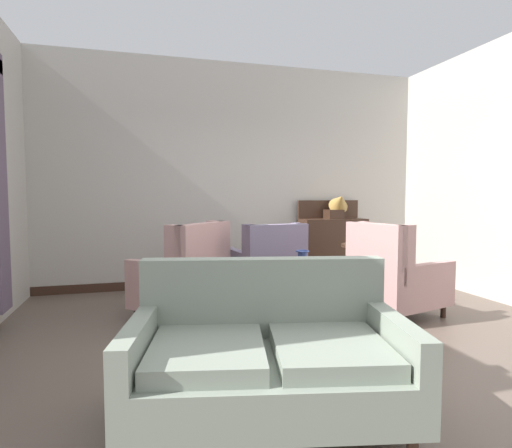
{
  "coord_description": "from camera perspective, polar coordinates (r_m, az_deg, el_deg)",
  "views": [
    {
      "loc": [
        -1.43,
        -3.2,
        1.34
      ],
      "look_at": [
        -0.28,
        0.93,
        1.04
      ],
      "focal_mm": 29.06,
      "sensor_mm": 36.0,
      "label": 1
    }
  ],
  "objects": [
    {
      "name": "baseboard_back",
      "position": [
        6.31,
        -2.19,
        -7.69
      ],
      "size": [
        5.8,
        0.03,
        0.12
      ],
      "primitive_type": "cube",
      "color": "#382319",
      "rests_on": "ground"
    },
    {
      "name": "armchair_beside_settee",
      "position": [
        4.6,
        -9.59,
        -7.24
      ],
      "size": [
        1.16,
        1.16,
        1.04
      ],
      "rotation": [
        0.0,
        0.0,
        3.98
      ],
      "color": "tan",
      "rests_on": "ground"
    },
    {
      "name": "wall_back",
      "position": [
        6.24,
        -2.35,
        6.74
      ],
      "size": [
        5.96,
        0.08,
        3.27
      ],
      "primitive_type": "cube",
      "color": "#BCB7AD",
      "rests_on": "ground"
    },
    {
      "name": "side_table",
      "position": [
        5.35,
        14.62,
        -5.77
      ],
      "size": [
        0.56,
        0.56,
        0.73
      ],
      "color": "#382319",
      "rests_on": "ground"
    },
    {
      "name": "settee",
      "position": [
        2.57,
        1.59,
        -17.73
      ],
      "size": [
        1.74,
        1.21,
        0.92
      ],
      "rotation": [
        0.0,
        0.0,
        -0.21
      ],
      "color": "gray",
      "rests_on": "ground"
    },
    {
      "name": "wall_right",
      "position": [
        5.94,
        31.43,
        6.3
      ],
      "size": [
        0.08,
        4.01,
        3.27
      ],
      "primitive_type": "cube",
      "color": "#BCB7AD",
      "rests_on": "ground"
    },
    {
      "name": "armchair_foreground_right",
      "position": [
        5.01,
        1.42,
        -6.44
      ],
      "size": [
        0.83,
        0.99,
        1.01
      ],
      "rotation": [
        0.0,
        0.0,
        3.27
      ],
      "color": "slate",
      "rests_on": "ground"
    },
    {
      "name": "gramophone",
      "position": [
        6.37,
        11.25,
        2.62
      ],
      "size": [
        0.37,
        0.43,
        0.46
      ],
      "color": "#382319",
      "rests_on": "sideboard"
    },
    {
      "name": "sideboard",
      "position": [
        6.48,
        10.49,
        -3.01
      ],
      "size": [
        1.01,
        0.39,
        1.26
      ],
      "color": "#382319",
      "rests_on": "ground"
    },
    {
      "name": "ground",
      "position": [
        3.75,
        8.32,
        -16.94
      ],
      "size": [
        8.12,
        8.12,
        0.0
      ],
      "primitive_type": "plane",
      "color": "brown"
    },
    {
      "name": "armchair_near_window",
      "position": [
        4.79,
        18.44,
        -7.11
      ],
      "size": [
        1.08,
        0.94,
        1.04
      ],
      "rotation": [
        0.0,
        0.0,
        1.83
      ],
      "color": "tan",
      "rests_on": "ground"
    },
    {
      "name": "coffee_table",
      "position": [
        3.98,
        7.18,
        -9.68
      ],
      "size": [
        0.97,
        0.97,
        0.47
      ],
      "color": "#382319",
      "rests_on": "ground"
    },
    {
      "name": "porcelain_vase",
      "position": [
        3.92,
        6.38,
        -6.43
      ],
      "size": [
        0.18,
        0.18,
        0.35
      ],
      "color": "#384C93",
      "rests_on": "coffee_table"
    }
  ]
}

